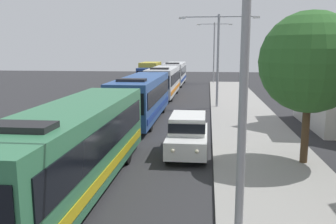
% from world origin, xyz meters
% --- Properties ---
extents(bus_lead, '(2.58, 11.92, 3.21)m').
position_xyz_m(bus_lead, '(-1.30, 12.69, 1.69)').
color(bus_lead, '#33724C').
rests_on(bus_lead, ground_plane).
extents(bus_second_in_line, '(2.58, 11.22, 3.21)m').
position_xyz_m(bus_second_in_line, '(-1.30, 25.76, 1.69)').
color(bus_second_in_line, '#284C8C').
rests_on(bus_second_in_line, ground_plane).
extents(bus_middle, '(2.58, 10.55, 3.21)m').
position_xyz_m(bus_middle, '(-1.30, 38.39, 1.69)').
color(bus_middle, silver).
rests_on(bus_middle, ground_plane).
extents(bus_fourth_in_line, '(2.58, 10.55, 3.21)m').
position_xyz_m(bus_fourth_in_line, '(-1.30, 50.95, 1.69)').
color(bus_fourth_in_line, silver).
rests_on(bus_fourth_in_line, ground_plane).
extents(white_suv, '(1.86, 4.57, 1.90)m').
position_xyz_m(white_suv, '(2.40, 17.80, 1.03)').
color(white_suv, white).
rests_on(white_suv, ground_plane).
extents(box_truck_oncoming, '(2.35, 7.20, 3.15)m').
position_xyz_m(box_truck_oncoming, '(-4.60, 49.51, 1.70)').
color(box_truck_oncoming, navy).
rests_on(box_truck_oncoming, ground_plane).
extents(streetlamp_near, '(6.40, 0.28, 8.20)m').
position_xyz_m(streetlamp_near, '(4.10, 9.16, 5.21)').
color(streetlamp_near, gray).
rests_on(streetlamp_near, sidewalk).
extents(streetlamp_mid, '(6.56, 0.28, 7.63)m').
position_xyz_m(streetlamp_mid, '(4.10, 31.61, 4.92)').
color(streetlamp_mid, gray).
rests_on(streetlamp_mid, sidewalk).
extents(streetlamp_far, '(5.07, 0.28, 8.51)m').
position_xyz_m(streetlamp_far, '(4.10, 54.05, 5.28)').
color(streetlamp_far, gray).
rests_on(streetlamp_far, sidewalk).
extents(roadside_tree, '(4.23, 4.23, 6.43)m').
position_xyz_m(roadside_tree, '(7.49, 16.58, 4.45)').
color(roadside_tree, '#4C3823').
rests_on(roadside_tree, sidewalk).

